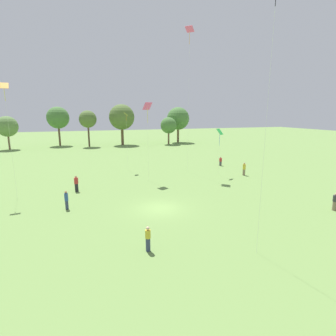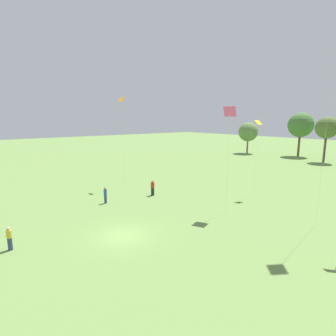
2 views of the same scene
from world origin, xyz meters
name	(u,v)px [view 1 (image 1 of 2)]	position (x,y,z in m)	size (l,w,h in m)	color
ground_plane	(160,208)	(0.00, 0.00, 0.00)	(240.00, 240.00, 0.00)	#6B8E47
tree_0	(7,127)	(-23.89, 52.03, 5.76)	(5.08, 5.08, 8.32)	brown
tree_1	(58,118)	(-12.33, 56.86, 7.74)	(6.03, 6.03, 10.79)	brown
tree_2	(88,119)	(-4.56, 51.79, 7.38)	(4.63, 4.63, 9.75)	brown
tree_3	(122,117)	(4.74, 52.82, 7.88)	(7.15, 7.15, 11.50)	brown
tree_4	(169,125)	(17.86, 50.03, 5.50)	(4.69, 4.69, 7.88)	brown
tree_5	(178,119)	(22.27, 53.90, 7.34)	(6.90, 6.90, 10.83)	brown
person_0	(221,161)	(16.19, 16.74, 0.75)	(0.63, 0.63, 1.56)	#4C4C51
person_1	(244,169)	(15.84, 9.24, 0.94)	(0.61, 0.61, 1.90)	#847056
person_2	(76,184)	(-7.64, 8.48, 0.93)	(0.55, 0.55, 1.89)	#232328
person_3	(66,200)	(-8.50, 2.64, 0.93)	(0.48, 0.48, 1.83)	#333D5B
person_4	(148,239)	(-3.04, -7.40, 0.87)	(0.46, 0.46, 1.74)	#333D5B
person_5	(335,202)	(15.59, -5.76, 0.83)	(0.56, 0.56, 1.71)	#847056
kite_1	(4,91)	(-13.77, 8.02, 11.21)	(0.93, 0.74, 12.05)	orange
kite_3	(190,36)	(8.90, 14.30, 19.79)	(1.47, 1.47, 21.05)	#E54C99
kite_4	(147,108)	(1.68, 10.85, 9.65)	(1.34, 1.12, 10.41)	#E54C99
kite_5	(126,117)	(0.13, 18.25, 8.46)	(0.68, 0.84, 9.10)	yellow
kite_6	(220,133)	(12.22, 10.44, 6.24)	(1.25, 1.18, 6.85)	green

